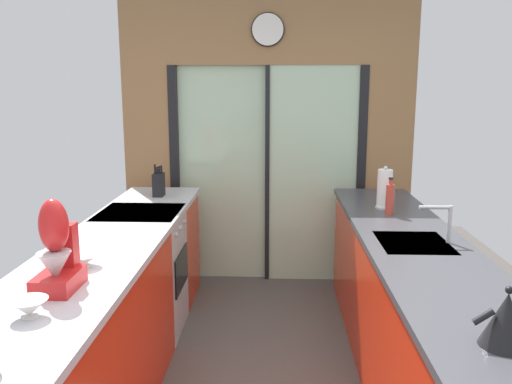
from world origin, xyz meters
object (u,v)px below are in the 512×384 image
Objects in this scene: soap_bottle at (390,199)px; stand_mixer at (57,255)px; kettle at (507,320)px; paper_towel_roll at (385,189)px; knife_block at (159,184)px; oven_range at (142,272)px; mixing_bowl_mid at (29,308)px; mixing_bowl_far at (84,260)px.

stand_mixer is at bearing -140.12° from soap_bottle.
kettle is 1.00× the size of soap_bottle.
stand_mixer is 1.31× the size of paper_towel_roll.
knife_block is at bearing 90.00° from stand_mixer.
stand_mixer is (0.02, -1.50, 0.63)m from oven_range.
mixing_bowl_mid is (0.02, -1.80, 0.51)m from oven_range.
stand_mixer reaches higher than oven_range.
stand_mixer is at bearing 90.00° from mixing_bowl_mid.
mixing_bowl_far is 0.52× the size of paper_towel_roll.
soap_bottle is at bearing 45.06° from mixing_bowl_mid.
kettle is 1.95m from soap_bottle.
knife_block is at bearing 167.96° from paper_towel_roll.
stand_mixer reaches higher than mixing_bowl_far.
paper_towel_roll reaches higher than mixing_bowl_far.
oven_range is 1.89m from soap_bottle.
knife_block and soap_bottle have the same top height.
soap_bottle is (1.78, 1.78, 0.07)m from mixing_bowl_mid.
mixing_bowl_mid is at bearing -89.41° from oven_range.
kettle is (1.80, -1.96, 0.56)m from oven_range.
mixing_bowl_far is 0.63× the size of knife_block.
paper_towel_roll is (1.78, 1.38, 0.11)m from mixing_bowl_far.
oven_range is 1.91m from paper_towel_roll.
kettle is at bearing -89.94° from paper_towel_roll.
soap_bottle is at bearing -90.00° from paper_towel_roll.
soap_bottle is (-0.00, 1.95, 0.02)m from kettle.
mixing_bowl_far is 1.94m from kettle.
mixing_bowl_far is 0.63× the size of soap_bottle.
soap_bottle is at bearing -18.04° from knife_block.
paper_towel_roll is at bearing 90.00° from soap_bottle.
oven_range is at bearing -174.07° from paper_towel_roll.
oven_range is at bearing 90.88° from mixing_bowl_far.
mixing_bowl_mid is at bearing 174.64° from kettle.
mixing_bowl_mid is 0.57× the size of kettle.
oven_range is at bearing 132.51° from kettle.
stand_mixer reaches higher than mixing_bowl_mid.
paper_towel_roll is (1.78, 1.69, -0.02)m from stand_mixer.
mixing_bowl_far is 2.26m from paper_towel_roll.
paper_towel_roll is (1.80, 0.19, 0.61)m from oven_range.
mixing_bowl_mid is 2.52m from soap_bottle.
knife_block is at bearing 125.16° from kettle.
stand_mixer is at bearing -90.00° from knife_block.
paper_towel_roll is at bearing 48.10° from mixing_bowl_mid.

